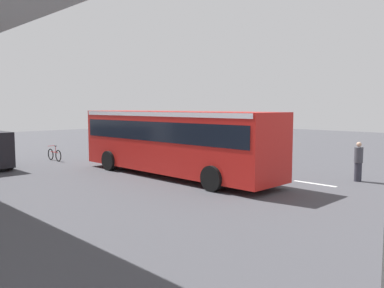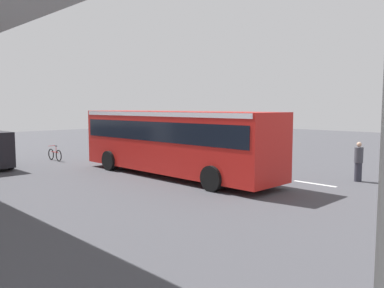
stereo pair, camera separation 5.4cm
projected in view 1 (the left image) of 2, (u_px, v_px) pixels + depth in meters
The scene contains 9 objects.
ground at pixel (186, 173), 19.93m from camera, with size 80.00×80.00×0.00m, color #424247.
city_bus at pixel (173, 138), 18.90m from camera, with size 11.54×2.85×3.15m.
bicycle_red at pixel (54, 155), 24.47m from camera, with size 1.77×0.44×0.96m.
pedestrian at pixel (358, 162), 17.63m from camera, with size 0.38×0.38×1.79m.
traffic_sign at pixel (175, 128), 27.10m from camera, with size 0.08×0.60×2.80m.
lane_dash_leftmost at pixel (315, 184), 17.15m from camera, with size 2.00×0.20×0.01m, color silver.
lane_dash_left at pixel (242, 173), 19.97m from camera, with size 2.00×0.20×0.01m, color silver.
lane_dash_centre at pixel (188, 165), 22.78m from camera, with size 2.00×0.20×0.01m, color silver.
lane_dash_right at pixel (145, 158), 25.60m from camera, with size 2.00×0.20×0.01m, color silver.
Camera 1 is at (-14.15, 13.71, 3.35)m, focal length 36.56 mm.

